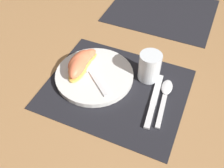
% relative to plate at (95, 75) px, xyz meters
% --- Properties ---
extents(ground_plane, '(3.00, 3.00, 0.00)m').
position_rel_plate_xyz_m(ground_plane, '(0.08, -0.02, -0.01)').
color(ground_plane, '#A37547').
extents(placemat, '(0.43, 0.35, 0.00)m').
position_rel_plate_xyz_m(placemat, '(0.08, -0.02, -0.01)').
color(placemat, black).
rests_on(placemat, ground_plane).
extents(placemat_far, '(0.43, 0.35, 0.00)m').
position_rel_plate_xyz_m(placemat_far, '(0.09, 0.47, -0.01)').
color(placemat_far, black).
rests_on(placemat_far, ground_plane).
extents(plate, '(0.25, 0.25, 0.02)m').
position_rel_plate_xyz_m(plate, '(0.00, 0.00, 0.00)').
color(plate, white).
rests_on(plate, placemat).
extents(juice_glass, '(0.07, 0.07, 0.09)m').
position_rel_plate_xyz_m(juice_glass, '(0.16, 0.07, 0.03)').
color(juice_glass, silver).
rests_on(juice_glass, placemat).
extents(knife, '(0.04, 0.21, 0.01)m').
position_rel_plate_xyz_m(knife, '(0.20, -0.02, -0.01)').
color(knife, silver).
rests_on(knife, placemat).
extents(spoon, '(0.04, 0.19, 0.01)m').
position_rel_plate_xyz_m(spoon, '(0.23, 0.02, -0.00)').
color(spoon, silver).
rests_on(spoon, placemat).
extents(fork, '(0.16, 0.13, 0.00)m').
position_rel_plate_xyz_m(fork, '(-0.01, -0.00, 0.01)').
color(fork, silver).
rests_on(fork, plate).
extents(citrus_wedge_0, '(0.08, 0.12, 0.04)m').
position_rel_plate_xyz_m(citrus_wedge_0, '(-0.06, 0.03, 0.02)').
color(citrus_wedge_0, '#F7C656').
rests_on(citrus_wedge_0, plate).
extents(citrus_wedge_1, '(0.07, 0.12, 0.05)m').
position_rel_plate_xyz_m(citrus_wedge_1, '(-0.06, 0.01, 0.03)').
color(citrus_wedge_1, '#F7C656').
rests_on(citrus_wedge_1, plate).
extents(citrus_wedge_2, '(0.07, 0.14, 0.05)m').
position_rel_plate_xyz_m(citrus_wedge_2, '(-0.05, -0.00, 0.03)').
color(citrus_wedge_2, '#F7C656').
rests_on(citrus_wedge_2, plate).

